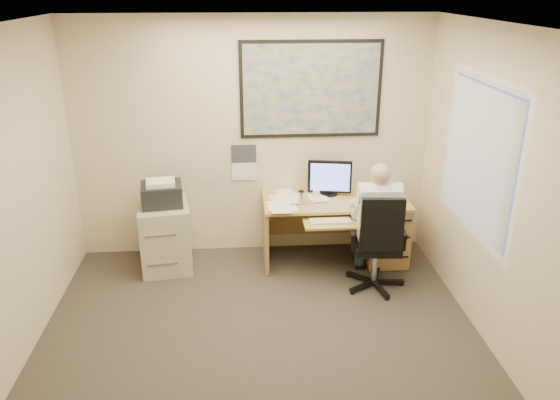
{
  "coord_description": "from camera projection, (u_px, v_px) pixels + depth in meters",
  "views": [
    {
      "loc": [
        -0.14,
        -3.7,
        2.99
      ],
      "look_at": [
        0.24,
        1.3,
        0.99
      ],
      "focal_mm": 35.0,
      "sensor_mm": 36.0,
      "label": 1
    }
  ],
  "objects": [
    {
      "name": "room_shell",
      "position": [
        261.0,
        220.0,
        4.04
      ],
      "size": [
        4.0,
        4.5,
        2.7
      ],
      "color": "#36312A",
      "rests_on": "ground"
    },
    {
      "name": "desk",
      "position": [
        362.0,
        222.0,
        6.22
      ],
      "size": [
        1.6,
        0.97,
        1.14
      ],
      "color": "tan",
      "rests_on": "ground"
    },
    {
      "name": "world_map",
      "position": [
        311.0,
        90.0,
        5.95
      ],
      "size": [
        1.56,
        0.03,
        1.06
      ],
      "primitive_type": "cube",
      "color": "#1E4C93",
      "rests_on": "room_shell"
    },
    {
      "name": "wall_calendar",
      "position": [
        244.0,
        163.0,
        6.21
      ],
      "size": [
        0.28,
        0.01,
        0.42
      ],
      "primitive_type": "cube",
      "color": "white",
      "rests_on": "room_shell"
    },
    {
      "name": "window_blinds",
      "position": [
        478.0,
        157.0,
        4.85
      ],
      "size": [
        0.06,
        1.4,
        1.3
      ],
      "primitive_type": null,
      "color": "beige",
      "rests_on": "room_shell"
    },
    {
      "name": "filing_cabinet",
      "position": [
        165.0,
        230.0,
        6.03
      ],
      "size": [
        0.62,
        0.71,
        1.03
      ],
      "rotation": [
        0.0,
        0.0,
        0.14
      ],
      "color": "#B4AE91",
      "rests_on": "ground"
    },
    {
      "name": "office_chair",
      "position": [
        377.0,
        261.0,
        5.63
      ],
      "size": [
        0.69,
        0.69,
        1.08
      ],
      "rotation": [
        0.0,
        0.0,
        -0.08
      ],
      "color": "black",
      "rests_on": "ground"
    },
    {
      "name": "person",
      "position": [
        377.0,
        226.0,
        5.57
      ],
      "size": [
        0.61,
        0.83,
        1.34
      ],
      "primitive_type": null,
      "rotation": [
        0.0,
        0.0,
        -0.07
      ],
      "color": "white",
      "rests_on": "office_chair"
    }
  ]
}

